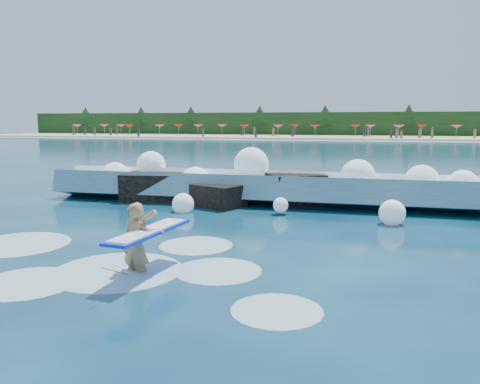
% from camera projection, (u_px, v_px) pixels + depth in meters
% --- Properties ---
extents(ground, '(200.00, 200.00, 0.00)m').
position_uv_depth(ground, '(162.00, 249.00, 11.70)').
color(ground, '#07263C').
rests_on(ground, ground).
extents(beach, '(140.00, 20.00, 0.40)m').
position_uv_depth(beach, '(335.00, 137.00, 86.32)').
color(beach, tan).
rests_on(beach, ground).
extents(wet_band, '(140.00, 5.00, 0.08)m').
position_uv_depth(wet_band, '(332.00, 141.00, 75.82)').
color(wet_band, silver).
rests_on(wet_band, ground).
extents(treeline, '(140.00, 4.00, 5.00)m').
position_uv_depth(treeline, '(338.00, 125.00, 95.54)').
color(treeline, black).
rests_on(treeline, ground).
extents(breaking_wave, '(18.02, 2.81, 1.55)m').
position_uv_depth(breaking_wave, '(276.00, 189.00, 18.31)').
color(breaking_wave, teal).
rests_on(breaking_wave, ground).
extents(rock_cluster, '(8.23, 3.36, 1.37)m').
position_uv_depth(rock_cluster, '(216.00, 191.00, 18.30)').
color(rock_cluster, black).
rests_on(rock_cluster, ground).
extents(surfer_with_board, '(1.08, 2.97, 1.81)m').
position_uv_depth(surfer_with_board, '(139.00, 243.00, 9.68)').
color(surfer_with_board, '#A87E4E').
rests_on(surfer_with_board, ground).
extents(wave_spray, '(14.54, 4.46, 2.25)m').
position_uv_depth(wave_spray, '(269.00, 177.00, 18.08)').
color(wave_spray, white).
rests_on(wave_spray, ground).
extents(surf_foam, '(9.40, 5.49, 0.14)m').
position_uv_depth(surf_foam, '(102.00, 262.00, 10.56)').
color(surf_foam, silver).
rests_on(surf_foam, ground).
extents(beach_umbrellas, '(109.97, 6.61, 0.50)m').
position_uv_depth(beach_umbrellas, '(334.00, 126.00, 87.92)').
color(beach_umbrellas, '#DB4071').
rests_on(beach_umbrellas, ground).
extents(beachgoers, '(107.21, 13.90, 1.93)m').
position_uv_depth(beachgoers, '(328.00, 133.00, 83.43)').
color(beachgoers, '#3F332D').
rests_on(beachgoers, ground).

